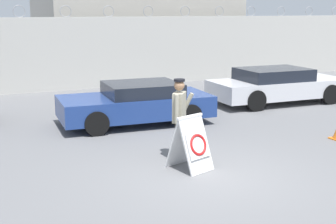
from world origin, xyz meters
TOP-DOWN VIEW (x-y plane):
  - ground_plane at (0.00, 0.00)m, footprint 90.00×90.00m
  - perimeter_wall at (-0.00, 11.15)m, footprint 36.00×0.30m
  - building_block at (4.88, 15.97)m, footprint 9.87×5.86m
  - barricade_sign at (-0.15, 0.48)m, footprint 0.85×0.95m
  - security_guard at (-0.04, 1.22)m, footprint 0.62×0.53m
  - parked_car_rear_sedan at (0.32, 4.59)m, footprint 4.35×2.26m
  - parked_car_far_side at (5.85, 5.32)m, footprint 4.90×2.17m

SIDE VIEW (x-z plane):
  - ground_plane at x=0.00m, z-range 0.00..0.00m
  - barricade_sign at x=-0.15m, z-range 0.00..1.11m
  - parked_car_rear_sedan at x=0.32m, z-range 0.02..1.18m
  - parked_car_far_side at x=5.85m, z-range 0.02..1.23m
  - security_guard at x=-0.04m, z-range 0.10..1.84m
  - perimeter_wall at x=0.00m, z-range -0.22..3.13m
  - building_block at x=4.88m, z-range 0.00..6.82m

